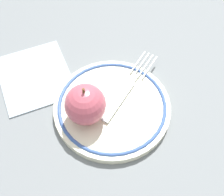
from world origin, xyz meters
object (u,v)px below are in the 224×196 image
Objects in this scene: plate at (112,107)px; apple_red_whole at (85,104)px; napkin_folded at (35,76)px; fork at (128,87)px.

apple_red_whole is (-0.01, 0.04, 0.04)m from plate.
napkin_folded is at bearing 52.01° from plate.
apple_red_whole reaches higher than napkin_folded.
fork is at bearing -62.78° from apple_red_whole.
apple_red_whole is at bearing -143.65° from napkin_folded.
plate is 1.44× the size of fork.
plate is 2.68× the size of apple_red_whole.
fork is 0.17m from napkin_folded.
apple_red_whole reaches higher than plate.
apple_red_whole is 0.54× the size of fork.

